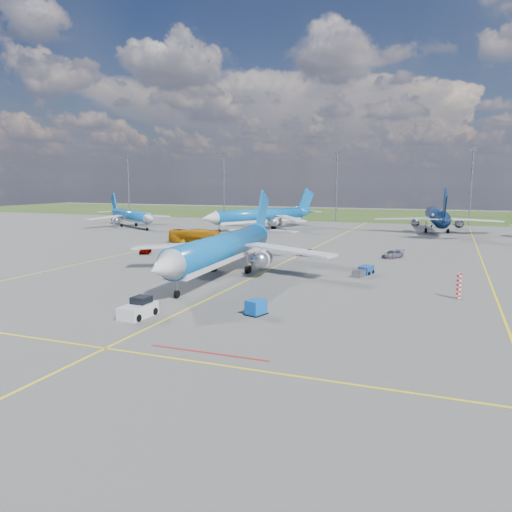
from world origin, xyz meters
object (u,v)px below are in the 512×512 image
(uld_container, at_px, (256,307))
(service_car_b, at_px, (311,253))
(baggage_tug_c, at_px, (247,242))
(bg_jet_nw, at_px, (132,227))
(service_car_a, at_px, (145,249))
(pushback_tug, at_px, (139,309))
(apron_bus, at_px, (194,236))
(bg_jet_n, at_px, (436,232))
(baggage_tug_w, at_px, (364,271))
(bg_jet_nnw, at_px, (260,229))
(service_car_c, at_px, (393,254))
(warning_post, at_px, (459,286))
(main_airliner, at_px, (223,276))

(uld_container, xyz_separation_m, service_car_b, (-5.22, 40.07, -0.15))
(baggage_tug_c, bearing_deg, uld_container, -52.59)
(bg_jet_nw, distance_m, service_car_a, 55.33)
(pushback_tug, distance_m, apron_bus, 57.98)
(bg_jet_n, height_order, baggage_tug_c, bg_jet_n)
(bg_jet_nw, xyz_separation_m, pushback_tug, (57.66, -80.78, 0.77))
(baggage_tug_w, bearing_deg, bg_jet_nnw, 135.06)
(uld_container, height_order, service_car_a, uld_container)
(uld_container, bearing_deg, service_car_c, 96.57)
(pushback_tug, relative_size, baggage_tug_c, 1.03)
(bg_jet_n, bearing_deg, service_car_c, 77.48)
(service_car_b, distance_m, baggage_tug_w, 18.97)
(warning_post, relative_size, uld_container, 1.64)
(uld_container, xyz_separation_m, service_car_a, (-34.14, 32.10, -0.00))
(bg_jet_n, xyz_separation_m, service_car_a, (-48.23, -61.26, 0.73))
(bg_jet_nnw, height_order, baggage_tug_c, bg_jet_nnw)
(service_car_b, height_order, baggage_tug_c, baggage_tug_c)
(uld_container, distance_m, service_car_b, 40.40)
(apron_bus, bearing_deg, bg_jet_n, -51.48)
(bg_jet_nnw, xyz_separation_m, service_car_a, (-3.14, -50.59, 0.73))
(service_car_a, xyz_separation_m, service_car_c, (42.63, 10.75, -0.07))
(bg_jet_nnw, height_order, service_car_a, bg_jet_nnw)
(main_airliner, relative_size, service_car_b, 10.22)
(pushback_tug, height_order, service_car_a, pushback_tug)
(service_car_a, bearing_deg, bg_jet_nnw, 63.36)
(pushback_tug, bearing_deg, service_car_c, 70.33)
(pushback_tug, height_order, uld_container, pushback_tug)
(warning_post, height_order, service_car_b, warning_post)
(service_car_b, bearing_deg, baggage_tug_c, 49.62)
(apron_bus, bearing_deg, bg_jet_nw, 46.84)
(main_airliner, bearing_deg, bg_jet_n, 67.78)
(bg_jet_nw, xyz_separation_m, bg_jet_nnw, (36.93, 6.78, 0.00))
(bg_jet_nnw, height_order, service_car_b, bg_jet_nnw)
(pushback_tug, xyz_separation_m, service_car_a, (-23.87, 36.97, -0.04))
(baggage_tug_w, bearing_deg, baggage_tug_c, 149.57)
(service_car_b, bearing_deg, uld_container, -179.76)
(warning_post, relative_size, bg_jet_nnw, 0.07)
(apron_bus, bearing_deg, main_airliner, -150.82)
(service_car_c, bearing_deg, bg_jet_nnw, 166.17)
(bg_jet_nw, bearing_deg, service_car_c, -78.39)
(apron_bus, height_order, service_car_c, apron_bus)
(service_car_a, bearing_deg, main_airliner, -56.18)
(service_car_b, distance_m, baggage_tug_c, 19.68)
(service_car_b, bearing_deg, baggage_tug_w, -149.27)
(main_airliner, distance_m, service_car_b, 23.52)
(warning_post, xyz_separation_m, pushback_tug, (-28.93, -19.15, -0.73))
(baggage_tug_c, bearing_deg, bg_jet_nw, 165.84)
(uld_container, bearing_deg, bg_jet_n, 99.20)
(service_car_c, bearing_deg, main_airliner, -96.98)
(bg_jet_nw, xyz_separation_m, service_car_a, (33.79, -43.81, 0.73))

